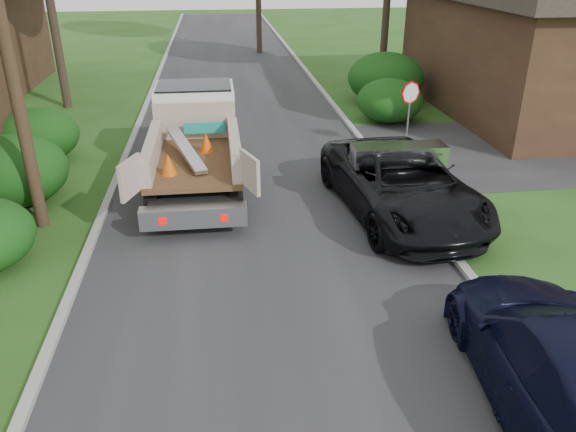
# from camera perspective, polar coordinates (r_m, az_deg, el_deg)

# --- Properties ---
(ground) EXTENTS (120.00, 120.00, 0.00)m
(ground) POSITION_cam_1_polar(r_m,az_deg,el_deg) (10.47, -0.41, -11.35)
(ground) COLOR #264A15
(ground) RESTS_ON ground
(road) EXTENTS (8.00, 90.00, 0.02)m
(road) POSITION_cam_1_polar(r_m,az_deg,el_deg) (19.39, -4.00, 6.57)
(road) COLOR #28282B
(road) RESTS_ON ground
(curb_left) EXTENTS (0.20, 90.00, 0.12)m
(curb_left) POSITION_cam_1_polar(r_m,az_deg,el_deg) (19.60, -16.12, 5.98)
(curb_left) COLOR #9E9E99
(curb_left) RESTS_ON ground
(curb_right) EXTENTS (0.20, 90.00, 0.12)m
(curb_right) POSITION_cam_1_polar(r_m,az_deg,el_deg) (20.01, 7.89, 7.15)
(curb_right) COLOR #9E9E99
(curb_right) RESTS_ON ground
(stop_sign) EXTENTS (0.71, 0.32, 2.48)m
(stop_sign) POSITION_cam_1_polar(r_m,az_deg,el_deg) (18.94, 12.25, 11.19)
(stop_sign) COLOR slate
(stop_sign) RESTS_ON ground
(house_right) EXTENTS (9.72, 12.96, 6.20)m
(house_right) POSITION_cam_1_polar(r_m,az_deg,el_deg) (26.53, 25.72, 16.39)
(house_right) COLOR #392217
(house_right) RESTS_ON ground
(hedge_left_b) EXTENTS (2.86, 2.86, 1.87)m
(hedge_left_b) POSITION_cam_1_polar(r_m,az_deg,el_deg) (16.69, -26.19, 4.14)
(hedge_left_b) COLOR #10420F
(hedge_left_b) RESTS_ON ground
(hedge_left_c) EXTENTS (2.60, 2.60, 1.70)m
(hedge_left_c) POSITION_cam_1_polar(r_m,az_deg,el_deg) (19.97, -24.11, 7.50)
(hedge_left_c) COLOR #10420F
(hedge_left_c) RESTS_ON ground
(hedge_right_a) EXTENTS (2.60, 2.60, 1.70)m
(hedge_right_a) POSITION_cam_1_polar(r_m,az_deg,el_deg) (23.02, 10.28, 11.47)
(hedge_right_a) COLOR #10420F
(hedge_right_a) RESTS_ON ground
(hedge_right_b) EXTENTS (3.38, 3.38, 2.21)m
(hedge_right_b) POSITION_cam_1_polar(r_m,az_deg,el_deg) (25.97, 9.91, 13.65)
(hedge_right_b) COLOR #10420F
(hedge_right_b) RESTS_ON ground
(flatbed_truck) EXTENTS (3.14, 6.68, 2.53)m
(flatbed_truck) POSITION_cam_1_polar(r_m,az_deg,el_deg) (16.96, -9.38, 8.36)
(flatbed_truck) COLOR black
(flatbed_truck) RESTS_ON ground
(black_pickup) EXTENTS (3.41, 6.39, 1.71)m
(black_pickup) POSITION_cam_1_polar(r_m,az_deg,el_deg) (14.65, 11.46, 3.24)
(black_pickup) COLOR black
(black_pickup) RESTS_ON ground
(navy_suv) EXTENTS (2.83, 5.74, 1.61)m
(navy_suv) POSITION_cam_1_polar(r_m,az_deg,el_deg) (9.32, 26.30, -13.64)
(navy_suv) COLOR black
(navy_suv) RESTS_ON ground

